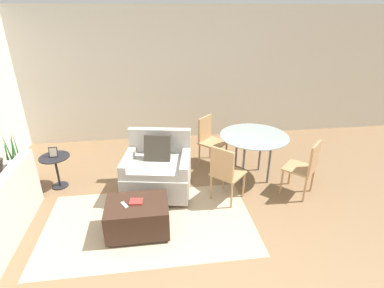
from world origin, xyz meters
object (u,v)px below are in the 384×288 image
(side_table, at_px, (56,166))
(tv_remote_primary, at_px, (124,205))
(ottoman, at_px, (138,216))
(dining_chair_far_left, at_px, (209,137))
(potted_plant, at_px, (19,175))
(dining_chair_near_left, at_px, (225,171))
(dining_chair_near_right, at_px, (306,165))
(dining_table, at_px, (254,140))
(picture_frame, at_px, (53,152))
(armchair, at_px, (158,171))
(book_stack, at_px, (136,202))

(side_table, bearing_deg, tv_remote_primary, -47.97)
(ottoman, xyz_separation_m, dining_chair_far_left, (1.27, 1.77, 0.28))
(tv_remote_primary, bearing_deg, ottoman, 5.92)
(ottoman, xyz_separation_m, potted_plant, (-1.93, 1.34, -0.02))
(potted_plant, relative_size, side_table, 1.86)
(dining_chair_near_left, height_order, dining_chair_far_left, same)
(dining_chair_near_right, relative_size, dining_chair_far_left, 1.00)
(dining_chair_near_left, relative_size, dining_chair_near_right, 1.00)
(ottoman, xyz_separation_m, dining_table, (1.89, 1.15, 0.45))
(picture_frame, relative_size, dining_chair_near_right, 0.18)
(dining_table, height_order, dining_chair_far_left, dining_chair_far_left)
(dining_table, height_order, dining_chair_near_right, dining_chair_near_right)
(dining_table, height_order, dining_chair_near_left, dining_chair_near_left)
(potted_plant, distance_m, dining_chair_far_left, 3.24)
(side_table, xyz_separation_m, dining_table, (3.20, -0.13, 0.31))
(armchair, xyz_separation_m, dining_chair_near_left, (0.97, -0.40, 0.15))
(ottoman, relative_size, dining_chair_near_right, 0.87)
(dining_chair_near_right, bearing_deg, dining_table, 135.00)
(picture_frame, bearing_deg, side_table, -90.00)
(picture_frame, xyz_separation_m, dining_chair_far_left, (2.58, 0.49, -0.11))
(potted_plant, bearing_deg, dining_table, -2.92)
(dining_chair_near_left, bearing_deg, side_table, 163.73)
(book_stack, height_order, dining_table, dining_table)
(dining_table, relative_size, dining_chair_far_left, 1.24)
(potted_plant, xyz_separation_m, picture_frame, (0.62, -0.06, 0.41))
(potted_plant, xyz_separation_m, side_table, (0.62, -0.06, 0.17))
(dining_chair_near_right, distance_m, dining_chair_far_left, 1.76)
(picture_frame, bearing_deg, dining_table, -2.35)
(ottoman, relative_size, picture_frame, 4.91)
(side_table, xyz_separation_m, dining_chair_far_left, (2.58, 0.49, 0.13))
(picture_frame, bearing_deg, potted_plant, 174.11)
(tv_remote_primary, distance_m, side_table, 1.74)
(potted_plant, bearing_deg, book_stack, -34.34)
(picture_frame, xyz_separation_m, dining_chair_near_right, (3.82, -0.75, -0.11))
(book_stack, bearing_deg, armchair, 71.73)
(side_table, bearing_deg, dining_chair_far_left, 10.78)
(dining_table, relative_size, dining_chair_near_left, 1.24)
(tv_remote_primary, bearing_deg, dining_chair_near_left, 20.92)
(armchair, bearing_deg, potted_plant, 169.45)
(armchair, distance_m, ottoman, 0.98)
(tv_remote_primary, distance_m, dining_chair_near_right, 2.71)
(armchair, relative_size, book_stack, 6.39)
(dining_chair_near_left, height_order, dining_chair_near_right, same)
(book_stack, bearing_deg, dining_table, 30.66)
(book_stack, relative_size, potted_plant, 0.17)
(armchair, xyz_separation_m, book_stack, (-0.30, -0.90, 0.08))
(dining_table, bearing_deg, side_table, 177.66)
(armchair, distance_m, dining_table, 1.64)
(dining_table, bearing_deg, potted_plant, 177.08)
(potted_plant, bearing_deg, tv_remote_primary, -37.21)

